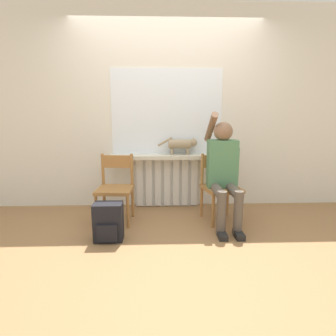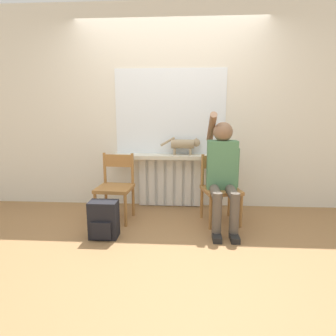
% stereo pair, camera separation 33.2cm
% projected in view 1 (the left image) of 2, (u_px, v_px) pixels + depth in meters
% --- Properties ---
extents(ground_plane, '(12.00, 12.00, 0.00)m').
position_uv_depth(ground_plane, '(170.00, 242.00, 2.87)').
color(ground_plane, olive).
extents(wall_with_window, '(7.00, 0.06, 2.70)m').
position_uv_depth(wall_with_window, '(167.00, 109.00, 3.81)').
color(wall_with_window, silver).
rests_on(wall_with_window, ground_plane).
extents(radiator, '(0.88, 0.08, 0.69)m').
position_uv_depth(radiator, '(167.00, 182.00, 3.93)').
color(radiator, silver).
rests_on(radiator, ground_plane).
extents(windowsill, '(1.55, 0.25, 0.05)m').
position_uv_depth(windowsill, '(167.00, 157.00, 3.78)').
color(windowsill, beige).
rests_on(windowsill, radiator).
extents(window_glass, '(1.49, 0.01, 1.13)m').
position_uv_depth(window_glass, '(167.00, 112.00, 3.79)').
color(window_glass, white).
rests_on(window_glass, windowsill).
extents(chair_left, '(0.44, 0.44, 0.81)m').
position_uv_depth(chair_left, '(115.00, 187.00, 3.36)').
color(chair_left, '#9E6B38').
rests_on(chair_left, ground_plane).
extents(chair_right, '(0.49, 0.49, 0.81)m').
position_uv_depth(chair_right, '(220.00, 186.00, 3.40)').
color(chair_right, '#9E6B38').
rests_on(chair_right, ground_plane).
extents(person, '(0.36, 0.99, 1.31)m').
position_uv_depth(person, '(224.00, 169.00, 3.24)').
color(person, brown).
rests_on(person, ground_plane).
extents(cat, '(0.54, 0.12, 0.24)m').
position_uv_depth(cat, '(182.00, 144.00, 3.79)').
color(cat, '#9E896B').
rests_on(cat, windowsill).
extents(backpack, '(0.29, 0.22, 0.40)m').
position_uv_depth(backpack, '(108.00, 222.00, 2.88)').
color(backpack, black).
rests_on(backpack, ground_plane).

